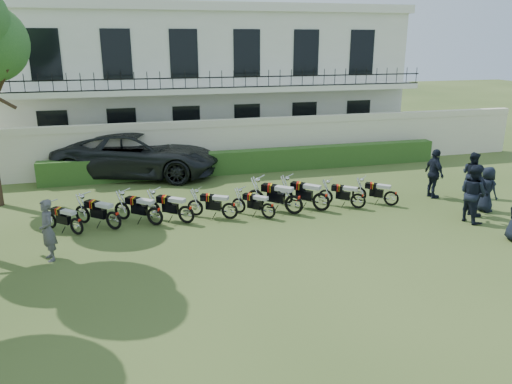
# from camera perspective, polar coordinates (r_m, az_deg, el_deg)

# --- Properties ---
(ground) EXTENTS (100.00, 100.00, 0.00)m
(ground) POSITION_cam_1_polar(r_m,az_deg,el_deg) (15.71, 2.54, -4.41)
(ground) COLOR #35481C
(ground) RESTS_ON ground
(perimeter_wall) EXTENTS (30.00, 0.35, 2.30)m
(perimeter_wall) POSITION_cam_1_polar(r_m,az_deg,el_deg) (22.84, -3.46, 5.48)
(perimeter_wall) COLOR beige
(perimeter_wall) RESTS_ON ground
(hedge) EXTENTS (18.00, 0.60, 1.00)m
(hedge) POSITION_cam_1_polar(r_m,az_deg,el_deg) (22.44, -0.51, 3.55)
(hedge) COLOR #294E1C
(hedge) RESTS_ON ground
(building) EXTENTS (20.40, 9.60, 7.40)m
(building) POSITION_cam_1_polar(r_m,az_deg,el_deg) (28.31, -6.06, 12.86)
(building) COLOR white
(building) RESTS_ON ground
(motorcycle_0) EXTENTS (1.31, 1.20, 0.92)m
(motorcycle_0) POSITION_cam_1_polar(r_m,az_deg,el_deg) (16.13, -19.85, -3.26)
(motorcycle_0) COLOR black
(motorcycle_0) RESTS_ON ground
(motorcycle_1) EXTENTS (1.49, 1.30, 1.03)m
(motorcycle_1) POSITION_cam_1_polar(r_m,az_deg,el_deg) (16.17, -15.99, -2.65)
(motorcycle_1) COLOR black
(motorcycle_1) RESTS_ON ground
(motorcycle_2) EXTENTS (1.54, 1.26, 1.04)m
(motorcycle_2) POSITION_cam_1_polar(r_m,az_deg,el_deg) (16.23, -11.49, -2.23)
(motorcycle_2) COLOR black
(motorcycle_2) RESTS_ON ground
(motorcycle_3) EXTENTS (1.55, 1.22, 1.03)m
(motorcycle_3) POSITION_cam_1_polar(r_m,az_deg,el_deg) (16.23, -7.99, -2.07)
(motorcycle_3) COLOR black
(motorcycle_3) RESTS_ON ground
(motorcycle_4) EXTENTS (1.59, 0.98, 0.98)m
(motorcycle_4) POSITION_cam_1_polar(r_m,az_deg,el_deg) (16.48, -3.02, -1.71)
(motorcycle_4) COLOR black
(motorcycle_4) RESTS_ON ground
(motorcycle_5) EXTENTS (1.27, 1.24, 0.92)m
(motorcycle_5) POSITION_cam_1_polar(r_m,az_deg,el_deg) (16.52, 1.43, -1.73)
(motorcycle_5) COLOR black
(motorcycle_5) RESTS_ON ground
(motorcycle_6) EXTENTS (1.65, 1.50, 1.16)m
(motorcycle_6) POSITION_cam_1_polar(r_m,az_deg,el_deg) (16.93, 4.36, -0.91)
(motorcycle_6) COLOR black
(motorcycle_6) RESTS_ON ground
(motorcycle_7) EXTENTS (1.54, 1.49, 1.12)m
(motorcycle_7) POSITION_cam_1_polar(r_m,az_deg,el_deg) (17.37, 7.48, -0.62)
(motorcycle_7) COLOR black
(motorcycle_7) RESTS_ON ground
(motorcycle_8) EXTENTS (1.41, 1.15, 0.94)m
(motorcycle_8) POSITION_cam_1_polar(r_m,az_deg,el_deg) (17.87, 11.62, -0.58)
(motorcycle_8) COLOR black
(motorcycle_8) RESTS_ON ground
(motorcycle_9) EXTENTS (1.35, 1.18, 0.93)m
(motorcycle_9) POSITION_cam_1_polar(r_m,az_deg,el_deg) (18.44, 15.23, -0.31)
(motorcycle_9) COLOR black
(motorcycle_9) RESTS_ON ground
(suv) EXTENTS (7.59, 5.18, 1.93)m
(suv) POSITION_cam_1_polar(r_m,az_deg,el_deg) (22.32, -13.31, 4.24)
(suv) COLOR black
(suv) RESTS_ON ground
(inspector) EXTENTS (0.61, 0.73, 1.70)m
(inspector) POSITION_cam_1_polar(r_m,az_deg,el_deg) (14.50, -22.73, -4.06)
(inspector) COLOR #58585D
(inspector) RESTS_ON ground
(officer_1) EXTENTS (0.89, 1.05, 1.91)m
(officer_1) POSITION_cam_1_polar(r_m,az_deg,el_deg) (17.64, 23.54, -0.16)
(officer_1) COLOR black
(officer_1) RESTS_ON ground
(officer_2) EXTENTS (0.50, 1.08, 1.80)m
(officer_2) POSITION_cam_1_polar(r_m,az_deg,el_deg) (18.23, 23.87, 0.14)
(officer_2) COLOR black
(officer_2) RESTS_ON ground
(officer_3) EXTENTS (0.63, 0.85, 1.59)m
(officer_3) POSITION_cam_1_polar(r_m,az_deg,el_deg) (18.94, 24.86, 0.29)
(officer_3) COLOR black
(officer_3) RESTS_ON ground
(officer_4) EXTENTS (0.85, 0.98, 1.71)m
(officer_4) POSITION_cam_1_polar(r_m,az_deg,el_deg) (20.58, 23.47, 1.88)
(officer_4) COLOR black
(officer_4) RESTS_ON ground
(officer_5) EXTENTS (0.48, 1.10, 1.86)m
(officer_5) POSITION_cam_1_polar(r_m,az_deg,el_deg) (19.81, 19.70, 1.99)
(officer_5) COLOR black
(officer_5) RESTS_ON ground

